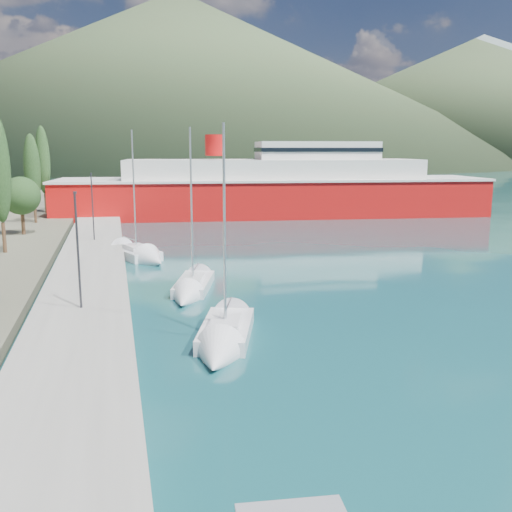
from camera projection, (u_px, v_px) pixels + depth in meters
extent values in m
plane|color=#154B50|center=(145.00, 188.00, 131.48)|extent=(1400.00, 1400.00, 0.00)
cube|color=gray|center=(89.00, 275.00, 39.63)|extent=(5.00, 88.00, 0.80)
cone|color=slate|center=(185.00, 78.00, 667.78)|extent=(760.00, 760.00, 180.00)
cone|color=slate|center=(480.00, 96.00, 675.88)|extent=(640.00, 640.00, 140.00)
cone|color=#3C4E2F|center=(178.00, 78.00, 397.31)|extent=(480.00, 480.00, 115.00)
cone|color=#3C4E2F|center=(472.00, 101.00, 432.76)|extent=(420.00, 420.00, 90.00)
cylinder|color=#47301E|center=(4.00, 238.00, 46.16)|extent=(0.30, 0.30, 2.45)
cylinder|color=#47301E|center=(23.00, 223.00, 55.96)|extent=(0.36, 0.36, 2.32)
sphere|color=#213D1A|center=(21.00, 196.00, 55.47)|extent=(3.71, 3.71, 3.71)
cylinder|color=#47301E|center=(35.00, 213.00, 64.85)|extent=(0.30, 0.30, 2.19)
ellipsoid|color=#213D1A|center=(32.00, 169.00, 63.92)|extent=(1.80, 1.80, 7.78)
cylinder|color=#47301E|center=(46.00, 203.00, 75.15)|extent=(0.30, 0.30, 2.48)
ellipsoid|color=#213D1A|center=(43.00, 160.00, 74.11)|extent=(1.80, 1.80, 8.79)
cylinder|color=#2D2D33|center=(78.00, 251.00, 29.38)|extent=(0.12, 0.12, 6.00)
cube|color=#2D2D33|center=(75.00, 193.00, 29.06)|extent=(0.15, 0.50, 0.12)
cylinder|color=#2D2D33|center=(93.00, 207.00, 51.66)|extent=(0.12, 0.12, 6.00)
cube|color=#2D2D33|center=(91.00, 174.00, 51.34)|extent=(0.15, 0.50, 0.12)
cube|color=silver|center=(226.00, 332.00, 27.66)|extent=(3.88, 6.04, 0.90)
cube|color=silver|center=(225.00, 323.00, 27.18)|extent=(1.99, 2.55, 0.35)
cylinder|color=silver|center=(224.00, 227.00, 26.33)|extent=(0.12, 0.12, 9.47)
cone|color=silver|center=(217.00, 359.00, 24.14)|extent=(2.98, 3.19, 2.29)
cube|color=silver|center=(194.00, 285.00, 37.23)|extent=(3.55, 5.98, 0.79)
cube|color=silver|center=(193.00, 279.00, 36.77)|extent=(1.81, 2.51, 0.31)
cylinder|color=silver|center=(191.00, 206.00, 35.89)|extent=(0.12, 0.12, 9.72)
cone|color=silver|center=(185.00, 300.00, 33.70)|extent=(2.70, 3.10, 2.03)
cube|color=silver|center=(135.00, 254.00, 47.90)|extent=(4.43, 6.21, 0.98)
cube|color=silver|center=(136.00, 247.00, 47.48)|extent=(2.23, 2.67, 0.38)
cylinder|color=silver|center=(134.00, 191.00, 46.61)|extent=(0.12, 0.12, 9.75)
cone|color=silver|center=(154.00, 261.00, 45.00)|extent=(3.30, 3.39, 2.49)
cube|color=red|center=(273.00, 200.00, 77.90)|extent=(58.13, 18.25, 5.52)
cube|color=silver|center=(273.00, 179.00, 77.39)|extent=(58.57, 18.65, 0.30)
cube|color=silver|center=(273.00, 170.00, 77.17)|extent=(40.30, 14.24, 2.96)
cube|color=silver|center=(316.00, 150.00, 77.43)|extent=(16.73, 9.11, 2.37)
cylinder|color=red|center=(215.00, 145.00, 75.54)|extent=(2.56, 2.56, 2.76)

